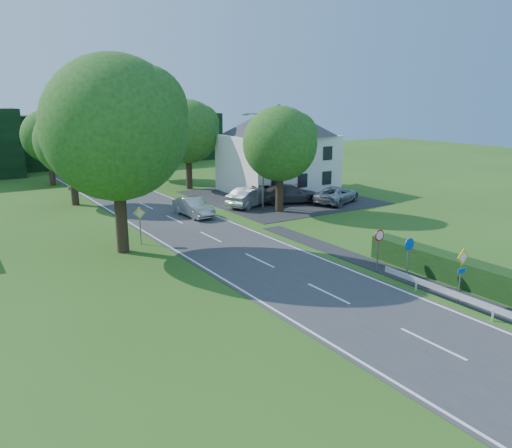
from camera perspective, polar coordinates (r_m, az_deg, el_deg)
road at (r=30.38m, az=-1.68°, el=-3.21°), size 7.00×80.00×0.04m
parking_pad at (r=47.34m, az=2.61°, el=3.06°), size 14.00×16.00×0.04m
line_edge_left at (r=28.91m, az=-7.22°, el=-4.18°), size 0.12×80.00×0.01m
line_edge_right at (r=32.10m, az=3.29°, el=-2.23°), size 0.12×80.00×0.01m
line_centre at (r=30.37m, az=-1.68°, el=-3.17°), size 0.12×80.00×0.01m
tree_main at (r=30.38m, az=-15.60°, el=7.47°), size 9.40×9.40×11.64m
tree_left_far at (r=46.19m, az=-20.34°, el=7.29°), size 7.00×7.00×8.58m
tree_right_far at (r=51.94m, az=-7.76°, el=8.97°), size 7.40×7.40×9.09m
tree_left_back at (r=58.02m, az=-22.53°, el=8.05°), size 6.60×6.60×8.07m
tree_right_back at (r=58.96m, az=-11.98°, el=8.64°), size 6.20×6.20×7.56m
tree_right_mid at (r=40.65m, az=2.73°, el=7.34°), size 7.00×7.00×8.58m
treeline_right at (r=74.69m, az=-15.01°, el=9.33°), size 30.00×5.00×7.00m
house_white at (r=50.29m, az=2.55°, el=8.76°), size 10.60×8.40×8.60m
streetlight at (r=42.02m, az=0.64°, el=7.81°), size 2.03×0.18×8.00m
sign_priority_right at (r=24.25m, az=22.46°, el=-4.41°), size 0.78×0.09×2.59m
sign_roundabout at (r=26.00m, az=17.04°, el=-3.03°), size 0.64×0.08×2.37m
sign_speed_limit at (r=27.23m, az=13.88°, el=-1.84°), size 0.64×0.11×2.37m
sign_priority_left at (r=32.45m, az=-13.13°, el=0.65°), size 0.78×0.09×2.44m
moving_car at (r=39.71m, az=-7.16°, el=1.94°), size 1.80×4.53×1.47m
motorcycle at (r=41.09m, az=-7.99°, el=1.95°), size 0.68×1.83×0.96m
parked_car_red at (r=45.99m, az=1.16°, el=3.81°), size 5.14×3.07×1.64m
parked_car_silver_a at (r=43.16m, az=-0.57°, el=3.15°), size 5.34×3.53×1.66m
parked_car_grey at (r=44.67m, az=3.86°, el=3.47°), size 6.03×4.09×1.62m
parked_car_silver_b at (r=45.08m, az=9.21°, el=3.33°), size 5.91×4.38×1.49m
parasol at (r=44.65m, az=4.63°, el=3.55°), size 2.41×2.44×1.79m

